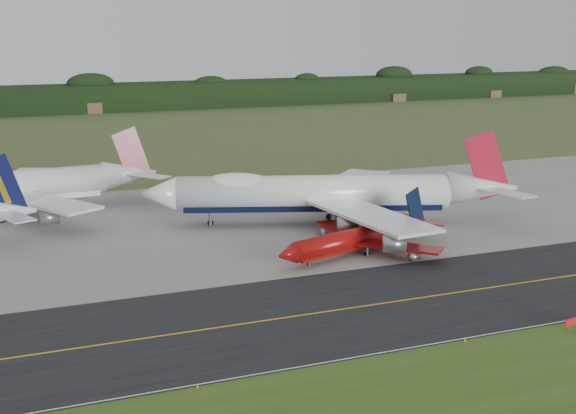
# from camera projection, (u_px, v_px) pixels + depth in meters

# --- Properties ---
(ground) EXTENTS (600.00, 600.00, 0.00)m
(ground) POSITION_uv_depth(u_px,v_px,m) (382.00, 293.00, 119.00)
(ground) COLOR #3D5025
(ground) RESTS_ON ground
(grass_verge) EXTENTS (400.00, 30.00, 0.01)m
(grass_verge) POSITION_uv_depth(u_px,v_px,m) (538.00, 390.00, 87.44)
(grass_verge) COLOR #304F17
(grass_verge) RESTS_ON ground
(taxiway) EXTENTS (400.00, 32.00, 0.02)m
(taxiway) POSITION_uv_depth(u_px,v_px,m) (396.00, 301.00, 115.39)
(taxiway) COLOR black
(taxiway) RESTS_ON ground
(apron) EXTENTS (400.00, 78.00, 0.01)m
(apron) POSITION_uv_depth(u_px,v_px,m) (262.00, 218.00, 164.98)
(apron) COLOR gray
(apron) RESTS_ON ground
(taxiway_centreline) EXTENTS (400.00, 0.40, 0.00)m
(taxiway_centreline) POSITION_uv_depth(u_px,v_px,m) (396.00, 301.00, 115.39)
(taxiway_centreline) COLOR gold
(taxiway_centreline) RESTS_ON taxiway
(taxiway_edge_line) EXTENTS (400.00, 0.25, 0.00)m
(taxiway_edge_line) POSITION_uv_depth(u_px,v_px,m) (457.00, 340.00, 101.41)
(taxiway_edge_line) COLOR silver
(taxiway_edge_line) RESTS_ON taxiway
(horizon_treeline) EXTENTS (700.00, 25.00, 12.00)m
(horizon_treeline) POSITION_uv_depth(u_px,v_px,m) (91.00, 99.00, 364.64)
(horizon_treeline) COLOR black
(horizon_treeline) RESTS_ON ground
(jet_ba_747) EXTENTS (72.28, 58.23, 18.74)m
(jet_ba_747) POSITION_uv_depth(u_px,v_px,m) (327.00, 193.00, 158.36)
(jet_ba_747) COLOR white
(jet_ba_747) RESTS_ON ground
(jet_red_737) EXTENTS (35.08, 27.83, 9.72)m
(jet_red_737) POSITION_uv_depth(u_px,v_px,m) (359.00, 238.00, 139.36)
(jet_red_737) COLOR maroon
(jet_red_737) RESTS_ON ground
(jet_star_tail) EXTENTS (64.48, 53.79, 17.00)m
(jet_star_tail) POSITION_uv_depth(u_px,v_px,m) (9.00, 188.00, 166.88)
(jet_star_tail) COLOR white
(jet_star_tail) RESTS_ON ground
(edge_marker_left) EXTENTS (0.16, 0.16, 0.50)m
(edge_marker_left) POSITION_uv_depth(u_px,v_px,m) (198.00, 387.00, 87.74)
(edge_marker_left) COLOR yellow
(edge_marker_left) RESTS_ON ground
(edge_marker_center) EXTENTS (0.16, 0.16, 0.50)m
(edge_marker_center) POSITION_uv_depth(u_px,v_px,m) (465.00, 340.00, 100.62)
(edge_marker_center) COLOR yellow
(edge_marker_center) RESTS_ON ground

